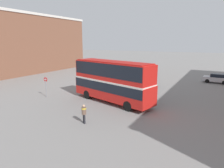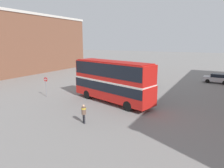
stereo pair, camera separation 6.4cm
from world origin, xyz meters
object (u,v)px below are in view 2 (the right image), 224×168
(pedestrian_foreground, at_px, (84,112))
(parked_car_kerb_near, at_px, (217,78))
(parked_car_kerb_far, at_px, (142,80))
(no_entry_sign, at_px, (46,84))
(double_decker_bus, at_px, (112,79))

(pedestrian_foreground, distance_m, parked_car_kerb_near, 26.46)
(pedestrian_foreground, bearing_deg, parked_car_kerb_far, -139.09)
(pedestrian_foreground, bearing_deg, parked_car_kerb_near, -163.62)
(parked_car_kerb_near, xyz_separation_m, no_entry_sign, (-18.86, -20.10, 0.86))
(double_decker_bus, bearing_deg, parked_car_kerb_near, 75.21)
(double_decker_bus, height_order, pedestrian_foreground, double_decker_bus)
(double_decker_bus, height_order, no_entry_sign, double_decker_bus)
(parked_car_kerb_near, relative_size, no_entry_sign, 1.66)
(double_decker_bus, bearing_deg, parked_car_kerb_far, 105.97)
(no_entry_sign, bearing_deg, pedestrian_foreground, -26.22)
(double_decker_bus, relative_size, pedestrian_foreground, 6.39)
(parked_car_kerb_near, bearing_deg, parked_car_kerb_far, 39.09)
(pedestrian_foreground, bearing_deg, no_entry_sign, -78.47)
(parked_car_kerb_far, height_order, no_entry_sign, no_entry_sign)
(parked_car_kerb_near, bearing_deg, double_decker_bus, 63.32)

